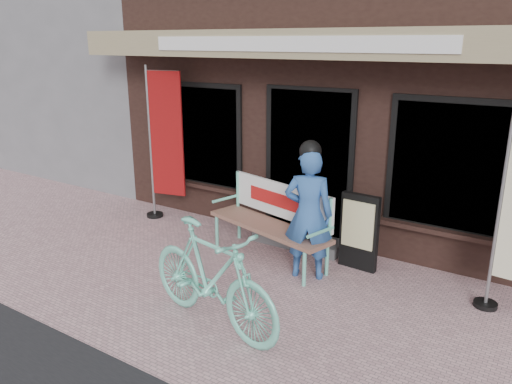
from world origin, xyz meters
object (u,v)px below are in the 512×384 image
Objects in this scene: person at (308,212)px; nobori_red at (164,142)px; bench at (274,216)px; menu_stand at (359,231)px; bicycle at (212,277)px.

nobori_red is (-2.87, 0.63, 0.42)m from person.
bench is 1.95× the size of menu_stand.
bicycle is 2.19m from menu_stand.
bicycle is at bearing -106.27° from menu_stand.
menu_stand is (3.31, -0.09, -0.75)m from nobori_red.
bicycle is at bearing -119.81° from person.
nobori_red is (-2.58, 2.16, 0.71)m from bicycle.
nobori_red is 2.48× the size of menu_stand.
bench is 0.71m from person.
bench is at bearing -23.16° from nobori_red.
person reaches higher than bench.
menu_stand is (1.07, 0.29, -0.09)m from bench.
nobori_red reaches higher than person.
person is at bearing 0.79° from bicycle.
bench is at bearing 139.32° from person.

